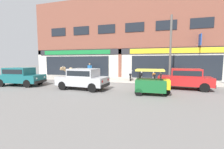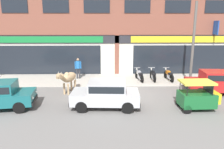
{
  "view_description": "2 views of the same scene",
  "coord_description": "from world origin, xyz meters",
  "px_view_note": "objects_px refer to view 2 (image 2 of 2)",
  "views": [
    {
      "loc": [
        4.14,
        -11.12,
        2.04
      ],
      "look_at": [
        0.46,
        1.0,
        0.85
      ],
      "focal_mm": 24.0,
      "sensor_mm": 36.0,
      "label": 1
    },
    {
      "loc": [
        -0.78,
        -12.57,
        4.39
      ],
      "look_at": [
        -0.51,
        1.0,
        1.16
      ],
      "focal_mm": 35.0,
      "sensor_mm": 36.0,
      "label": 2
    }
  ],
  "objects_px": {
    "motorcycle_0": "(139,75)",
    "motorcycle_1": "(153,75)",
    "car_0": "(216,81)",
    "cow": "(69,78)",
    "motorcycle_2": "(169,75)",
    "utility_pole": "(193,44)",
    "auto_rickshaw": "(198,97)",
    "pedestrian": "(78,66)",
    "car_1": "(106,93)"
  },
  "relations": [
    {
      "from": "utility_pole",
      "to": "car_0",
      "type": "bearing_deg",
      "value": -66.78
    },
    {
      "from": "car_0",
      "to": "motorcycle_1",
      "type": "distance_m",
      "value": 4.48
    },
    {
      "from": "car_1",
      "to": "motorcycle_0",
      "type": "xyz_separation_m",
      "value": [
        2.48,
        5.1,
        -0.3
      ]
    },
    {
      "from": "pedestrian",
      "to": "motorcycle_1",
      "type": "bearing_deg",
      "value": -6.46
    },
    {
      "from": "motorcycle_2",
      "to": "utility_pole",
      "type": "distance_m",
      "value": 2.92
    },
    {
      "from": "motorcycle_0",
      "to": "motorcycle_2",
      "type": "height_order",
      "value": "same"
    },
    {
      "from": "cow",
      "to": "car_1",
      "type": "bearing_deg",
      "value": -46.58
    },
    {
      "from": "cow",
      "to": "car_0",
      "type": "height_order",
      "value": "cow"
    },
    {
      "from": "motorcycle_0",
      "to": "motorcycle_2",
      "type": "relative_size",
      "value": 0.99
    },
    {
      "from": "pedestrian",
      "to": "utility_pole",
      "type": "relative_size",
      "value": 0.28
    },
    {
      "from": "car_0",
      "to": "motorcycle_2",
      "type": "bearing_deg",
      "value": 126.63
    },
    {
      "from": "car_0",
      "to": "cow",
      "type": "bearing_deg",
      "value": 177.98
    },
    {
      "from": "pedestrian",
      "to": "utility_pole",
      "type": "distance_m",
      "value": 8.59
    },
    {
      "from": "auto_rickshaw",
      "to": "pedestrian",
      "type": "height_order",
      "value": "pedestrian"
    },
    {
      "from": "utility_pole",
      "to": "cow",
      "type": "bearing_deg",
      "value": -168.7
    },
    {
      "from": "cow",
      "to": "utility_pole",
      "type": "height_order",
      "value": "utility_pole"
    },
    {
      "from": "car_0",
      "to": "motorcycle_0",
      "type": "distance_m",
      "value": 5.29
    },
    {
      "from": "car_0",
      "to": "utility_pole",
      "type": "distance_m",
      "value": 3.06
    },
    {
      "from": "auto_rickshaw",
      "to": "motorcycle_2",
      "type": "xyz_separation_m",
      "value": [
        0.0,
        5.45,
        -0.15
      ]
    },
    {
      "from": "car_0",
      "to": "motorcycle_1",
      "type": "xyz_separation_m",
      "value": [
        -3.37,
        2.93,
        -0.3
      ]
    },
    {
      "from": "cow",
      "to": "motorcycle_0",
      "type": "bearing_deg",
      "value": 27.97
    },
    {
      "from": "cow",
      "to": "motorcycle_0",
      "type": "height_order",
      "value": "cow"
    },
    {
      "from": "motorcycle_2",
      "to": "utility_pole",
      "type": "relative_size",
      "value": 0.32
    },
    {
      "from": "motorcycle_0",
      "to": "pedestrian",
      "type": "xyz_separation_m",
      "value": [
        -4.69,
        0.67,
        0.6
      ]
    },
    {
      "from": "auto_rickshaw",
      "to": "utility_pole",
      "type": "xyz_separation_m",
      "value": [
        1.31,
        4.54,
        2.3
      ]
    },
    {
      "from": "motorcycle_0",
      "to": "motorcycle_1",
      "type": "relative_size",
      "value": 0.99
    },
    {
      "from": "cow",
      "to": "motorcycle_0",
      "type": "distance_m",
      "value": 5.53
    },
    {
      "from": "motorcycle_1",
      "to": "motorcycle_2",
      "type": "relative_size",
      "value": 1.0
    },
    {
      "from": "cow",
      "to": "motorcycle_1",
      "type": "relative_size",
      "value": 1.13
    },
    {
      "from": "motorcycle_2",
      "to": "motorcycle_0",
      "type": "bearing_deg",
      "value": -179.79
    },
    {
      "from": "car_1",
      "to": "utility_pole",
      "type": "relative_size",
      "value": 0.65
    },
    {
      "from": "cow",
      "to": "motorcycle_2",
      "type": "relative_size",
      "value": 1.13
    },
    {
      "from": "motorcycle_0",
      "to": "motorcycle_1",
      "type": "height_order",
      "value": "same"
    },
    {
      "from": "motorcycle_2",
      "to": "utility_pole",
      "type": "xyz_separation_m",
      "value": [
        1.31,
        -0.91,
        2.45
      ]
    },
    {
      "from": "auto_rickshaw",
      "to": "motorcycle_2",
      "type": "relative_size",
      "value": 1.11
    },
    {
      "from": "cow",
      "to": "motorcycle_1",
      "type": "height_order",
      "value": "cow"
    },
    {
      "from": "motorcycle_0",
      "to": "motorcycle_2",
      "type": "bearing_deg",
      "value": 0.21
    },
    {
      "from": "motorcycle_0",
      "to": "auto_rickshaw",
      "type": "bearing_deg",
      "value": -67.61
    },
    {
      "from": "auto_rickshaw",
      "to": "motorcycle_0",
      "type": "bearing_deg",
      "value": 112.39
    },
    {
      "from": "car_0",
      "to": "pedestrian",
      "type": "height_order",
      "value": "pedestrian"
    },
    {
      "from": "motorcycle_1",
      "to": "pedestrian",
      "type": "height_order",
      "value": "pedestrian"
    },
    {
      "from": "cow",
      "to": "motorcycle_2",
      "type": "distance_m",
      "value": 7.58
    },
    {
      "from": "car_1",
      "to": "pedestrian",
      "type": "relative_size",
      "value": 2.3
    },
    {
      "from": "motorcycle_0",
      "to": "utility_pole",
      "type": "relative_size",
      "value": 0.32
    },
    {
      "from": "motorcycle_2",
      "to": "utility_pole",
      "type": "height_order",
      "value": "utility_pole"
    },
    {
      "from": "utility_pole",
      "to": "motorcycle_1",
      "type": "bearing_deg",
      "value": 159.73
    },
    {
      "from": "car_0",
      "to": "motorcycle_1",
      "type": "relative_size",
      "value": 2.04
    },
    {
      "from": "motorcycle_2",
      "to": "car_1",
      "type": "bearing_deg",
      "value": -132.78
    },
    {
      "from": "cow",
      "to": "utility_pole",
      "type": "xyz_separation_m",
      "value": [
        8.41,
        1.68,
        1.96
      ]
    },
    {
      "from": "motorcycle_2",
      "to": "car_0",
      "type": "bearing_deg",
      "value": -53.37
    }
  ]
}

